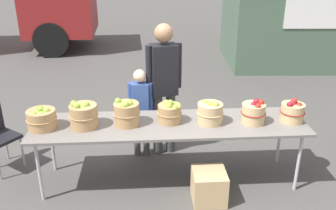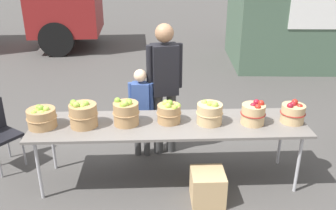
{
  "view_description": "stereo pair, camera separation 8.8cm",
  "coord_description": "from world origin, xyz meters",
  "px_view_note": "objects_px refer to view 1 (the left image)",
  "views": [
    {
      "loc": [
        -0.26,
        -3.67,
        2.54
      ],
      "look_at": [
        0.0,
        0.3,
        0.85
      ],
      "focal_mm": 38.53,
      "sensor_mm": 36.0,
      "label": 1
    },
    {
      "loc": [
        -0.17,
        -3.67,
        2.54
      ],
      "look_at": [
        0.0,
        0.3,
        0.85
      ],
      "focal_mm": 38.53,
      "sensor_mm": 36.0,
      "label": 2
    }
  ],
  "objects_px": {
    "child_customer": "(141,107)",
    "produce_crate": "(209,186)",
    "apple_basket_red_1": "(292,112)",
    "apple_basket_green_3": "(170,112)",
    "apple_basket_green_1": "(83,115)",
    "apple_basket_green_0": "(42,118)",
    "market_table": "(170,126)",
    "vendor_adult": "(164,81)",
    "apple_basket_green_2": "(126,113)",
    "apple_basket_green_4": "(210,112)",
    "apple_basket_red_0": "(253,113)"
  },
  "relations": [
    {
      "from": "apple_basket_green_3",
      "to": "apple_basket_red_1",
      "type": "bearing_deg",
      "value": -2.57
    },
    {
      "from": "apple_basket_green_4",
      "to": "vendor_adult",
      "type": "height_order",
      "value": "vendor_adult"
    },
    {
      "from": "apple_basket_green_4",
      "to": "vendor_adult",
      "type": "distance_m",
      "value": 0.84
    },
    {
      "from": "apple_basket_red_1",
      "to": "produce_crate",
      "type": "distance_m",
      "value": 1.28
    },
    {
      "from": "apple_basket_green_3",
      "to": "child_customer",
      "type": "bearing_deg",
      "value": 121.68
    },
    {
      "from": "market_table",
      "to": "child_customer",
      "type": "height_order",
      "value": "child_customer"
    },
    {
      "from": "apple_basket_green_0",
      "to": "vendor_adult",
      "type": "relative_size",
      "value": 0.19
    },
    {
      "from": "apple_basket_green_3",
      "to": "produce_crate",
      "type": "height_order",
      "value": "apple_basket_green_3"
    },
    {
      "from": "apple_basket_green_4",
      "to": "produce_crate",
      "type": "xyz_separation_m",
      "value": [
        -0.05,
        -0.42,
        -0.7
      ]
    },
    {
      "from": "vendor_adult",
      "to": "child_customer",
      "type": "distance_m",
      "value": 0.45
    },
    {
      "from": "apple_basket_green_1",
      "to": "apple_basket_red_1",
      "type": "xyz_separation_m",
      "value": [
        2.35,
        -0.0,
        -0.03
      ]
    },
    {
      "from": "apple_basket_green_2",
      "to": "apple_basket_red_1",
      "type": "bearing_deg",
      "value": -0.87
    },
    {
      "from": "apple_basket_green_0",
      "to": "apple_basket_red_0",
      "type": "height_order",
      "value": "apple_basket_red_0"
    },
    {
      "from": "apple_basket_green_3",
      "to": "apple_basket_red_1",
      "type": "xyz_separation_m",
      "value": [
        1.4,
        -0.06,
        -0.0
      ]
    },
    {
      "from": "produce_crate",
      "to": "apple_basket_green_0",
      "type": "bearing_deg",
      "value": 167.54
    },
    {
      "from": "apple_basket_red_1",
      "to": "child_customer",
      "type": "distance_m",
      "value": 1.85
    },
    {
      "from": "apple_basket_green_0",
      "to": "vendor_adult",
      "type": "bearing_deg",
      "value": 26.65
    },
    {
      "from": "apple_basket_green_0",
      "to": "produce_crate",
      "type": "bearing_deg",
      "value": -12.46
    },
    {
      "from": "apple_basket_green_4",
      "to": "produce_crate",
      "type": "bearing_deg",
      "value": -97.23
    },
    {
      "from": "apple_basket_green_0",
      "to": "apple_basket_green_2",
      "type": "relative_size",
      "value": 1.06
    },
    {
      "from": "apple_basket_green_0",
      "to": "apple_basket_green_3",
      "type": "xyz_separation_m",
      "value": [
        1.41,
        0.07,
        0.0
      ]
    },
    {
      "from": "child_customer",
      "to": "produce_crate",
      "type": "distance_m",
      "value": 1.36
    },
    {
      "from": "apple_basket_green_0",
      "to": "child_customer",
      "type": "bearing_deg",
      "value": 29.96
    },
    {
      "from": "market_table",
      "to": "child_customer",
      "type": "xyz_separation_m",
      "value": [
        -0.33,
        0.59,
        -0.01
      ]
    },
    {
      "from": "market_table",
      "to": "apple_basket_red_0",
      "type": "relative_size",
      "value": 11.01
    },
    {
      "from": "apple_basket_red_1",
      "to": "apple_basket_green_2",
      "type": "bearing_deg",
      "value": 179.13
    },
    {
      "from": "apple_basket_green_2",
      "to": "apple_basket_green_4",
      "type": "distance_m",
      "value": 0.94
    },
    {
      "from": "market_table",
      "to": "apple_basket_red_1",
      "type": "height_order",
      "value": "apple_basket_red_1"
    },
    {
      "from": "apple_basket_red_0",
      "to": "apple_basket_red_1",
      "type": "xyz_separation_m",
      "value": [
        0.46,
        0.02,
        -0.01
      ]
    },
    {
      "from": "apple_basket_green_0",
      "to": "market_table",
      "type": "bearing_deg",
      "value": 1.01
    },
    {
      "from": "apple_basket_green_4",
      "to": "apple_basket_red_0",
      "type": "xyz_separation_m",
      "value": [
        0.49,
        -0.03,
        -0.0
      ]
    },
    {
      "from": "apple_basket_green_1",
      "to": "apple_basket_green_2",
      "type": "height_order",
      "value": "apple_basket_green_1"
    },
    {
      "from": "apple_basket_green_2",
      "to": "apple_basket_green_3",
      "type": "bearing_deg",
      "value": 3.98
    },
    {
      "from": "child_customer",
      "to": "market_table",
      "type": "bearing_deg",
      "value": 123.66
    },
    {
      "from": "apple_basket_green_1",
      "to": "apple_basket_red_1",
      "type": "bearing_deg",
      "value": -0.0
    },
    {
      "from": "apple_basket_green_0",
      "to": "apple_basket_red_0",
      "type": "relative_size",
      "value": 1.17
    },
    {
      "from": "apple_basket_green_0",
      "to": "child_customer",
      "type": "xyz_separation_m",
      "value": [
        1.07,
        0.62,
        -0.16
      ]
    },
    {
      "from": "apple_basket_green_3",
      "to": "apple_basket_green_4",
      "type": "distance_m",
      "value": 0.45
    },
    {
      "from": "apple_basket_green_1",
      "to": "apple_basket_green_2",
      "type": "bearing_deg",
      "value": 3.47
    },
    {
      "from": "vendor_adult",
      "to": "apple_basket_green_0",
      "type": "bearing_deg",
      "value": 14.94
    },
    {
      "from": "market_table",
      "to": "apple_basket_green_1",
      "type": "xyz_separation_m",
      "value": [
        -0.95,
        -0.02,
        0.17
      ]
    },
    {
      "from": "market_table",
      "to": "apple_basket_red_0",
      "type": "xyz_separation_m",
      "value": [
        0.94,
        -0.04,
        0.16
      ]
    },
    {
      "from": "produce_crate",
      "to": "apple_basket_red_0",
      "type": "bearing_deg",
      "value": 35.53
    },
    {
      "from": "apple_basket_green_2",
      "to": "apple_basket_green_4",
      "type": "relative_size",
      "value": 1.02
    },
    {
      "from": "apple_basket_red_1",
      "to": "produce_crate",
      "type": "relative_size",
      "value": 0.78
    },
    {
      "from": "apple_basket_green_2",
      "to": "apple_basket_red_0",
      "type": "distance_m",
      "value": 1.43
    },
    {
      "from": "apple_basket_green_2",
      "to": "child_customer",
      "type": "height_order",
      "value": "child_customer"
    },
    {
      "from": "market_table",
      "to": "apple_basket_red_0",
      "type": "height_order",
      "value": "apple_basket_red_0"
    },
    {
      "from": "apple_basket_red_1",
      "to": "apple_basket_green_3",
      "type": "bearing_deg",
      "value": 177.43
    },
    {
      "from": "apple_basket_green_3",
      "to": "market_table",
      "type": "bearing_deg",
      "value": -98.42
    }
  ]
}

